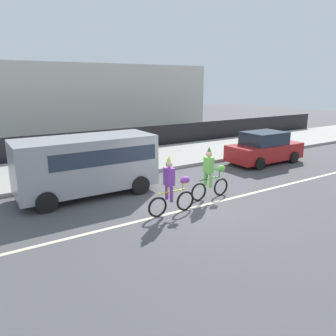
{
  "coord_description": "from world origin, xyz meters",
  "views": [
    {
      "loc": [
        -6.18,
        -8.78,
        4.1
      ],
      "look_at": [
        0.11,
        1.2,
        1.0
      ],
      "focal_mm": 35.0,
      "sensor_mm": 36.0,
      "label": 1
    }
  ],
  "objects_px": {
    "parade_cyclist_lime": "(211,176)",
    "parked_car_red": "(264,148)",
    "parade_cyclist_purple": "(172,189)",
    "parked_van_grey": "(88,161)"
  },
  "relations": [
    {
      "from": "parade_cyclist_lime",
      "to": "parked_car_red",
      "type": "relative_size",
      "value": 0.47
    },
    {
      "from": "parade_cyclist_purple",
      "to": "parked_car_red",
      "type": "bearing_deg",
      "value": 22.36
    },
    {
      "from": "parade_cyclist_purple",
      "to": "parade_cyclist_lime",
      "type": "height_order",
      "value": "same"
    },
    {
      "from": "parade_cyclist_lime",
      "to": "parade_cyclist_purple",
      "type": "bearing_deg",
      "value": -166.03
    },
    {
      "from": "parade_cyclist_lime",
      "to": "parked_van_grey",
      "type": "height_order",
      "value": "parked_van_grey"
    },
    {
      "from": "parade_cyclist_purple",
      "to": "parked_van_grey",
      "type": "relative_size",
      "value": 0.38
    },
    {
      "from": "parade_cyclist_purple",
      "to": "parked_car_red",
      "type": "relative_size",
      "value": 0.47
    },
    {
      "from": "parade_cyclist_lime",
      "to": "parked_van_grey",
      "type": "distance_m",
      "value": 4.53
    },
    {
      "from": "parade_cyclist_lime",
      "to": "parked_van_grey",
      "type": "relative_size",
      "value": 0.38
    },
    {
      "from": "parked_car_red",
      "to": "parade_cyclist_purple",
      "type": "bearing_deg",
      "value": -157.64
    }
  ]
}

